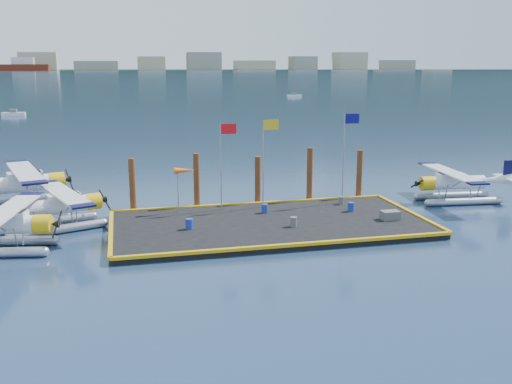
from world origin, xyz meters
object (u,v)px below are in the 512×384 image
seaplane_c (20,187)px  windsock (184,171)px  piling_1 (197,182)px  seaplane_a (2,228)px  drum_5 (265,208)px  crate (390,215)px  seaplane_b (59,208)px  piling_2 (258,182)px  flagpole_blue (346,145)px  drum_0 (189,224)px  drum_3 (294,222)px  drum_4 (341,200)px  seaplane_d (454,185)px  piling_3 (310,176)px  piling_0 (132,187)px  piling_4 (359,176)px  flagpole_red (224,153)px  flagpole_yellow (266,150)px  drum_2 (351,207)px

seaplane_c → windsock: seaplane_c is taller
piling_1 → seaplane_a: bearing=-151.2°
seaplane_c → drum_5: bearing=52.0°
piling_1 → crate: bearing=-29.8°
seaplane_b → crate: seaplane_b is taller
piling_1 → piling_2: bearing=0.0°
flagpole_blue → seaplane_b: bearing=-177.1°
drum_0 → drum_3: size_ratio=1.07×
drum_4 → windsock: (-11.27, 0.49, 2.55)m
windsock → piling_1: 2.21m
seaplane_b → flagpole_blue: bearing=72.8°
crate → flagpole_blue: size_ratio=0.18×
seaplane_a → seaplane_d: (31.36, 4.60, -0.03)m
seaplane_a → crate: size_ratio=7.78×
piling_3 → drum_5: bearing=-143.5°
seaplane_b → piling_1: piling_1 is taller
drum_3 → piling_0: 11.91m
piling_1 → seaplane_b: bearing=-164.3°
flagpole_blue → piling_3: (-2.20, 1.60, -2.54)m
seaplane_a → piling_4: 25.26m
seaplane_d → piling_2: bearing=88.0°
drum_5 → seaplane_d: bearing=4.6°
crate → piling_3: size_ratio=0.27×
crate → drum_4: bearing=108.4°
windsock → piling_0: bearing=155.3°
drum_0 → piling_1: size_ratio=0.16×
flagpole_red → piling_4: flagpole_red is taller
windsock → seaplane_b: bearing=-173.1°
flagpole_yellow → seaplane_b: bearing=-175.9°
drum_0 → piling_0: (-3.22, 5.90, 1.27)m
seaplane_a → seaplane_c: 10.32m
seaplane_c → drum_5: size_ratio=17.03×
seaplane_a → seaplane_d: 31.70m
drum_4 → piling_1: 10.55m
seaplane_c → drum_3: seaplane_c is taller
flagpole_yellow → piling_3: flagpole_yellow is taller
drum_2 → piling_1: 11.03m
flagpole_yellow → piling_2: flagpole_yellow is taller
seaplane_d → drum_5: size_ratio=14.54×
flagpole_blue → piling_2: (-6.20, 1.60, -2.79)m
piling_2 → drum_4: bearing=-20.0°
seaplane_d → flagpole_red: flagpole_red is taller
crate → piling_0: 17.69m
piling_1 → piling_4: piling_1 is taller
crate → flagpole_blue: flagpole_blue is taller
drum_2 → piling_4: (2.37, 4.15, 1.28)m
drum_3 → piling_3: bearing=64.0°
piling_3 → flagpole_red: bearing=-166.7°
piling_0 → piling_1: (4.50, 0.00, 0.10)m
drum_5 → piling_4: bearing=20.9°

